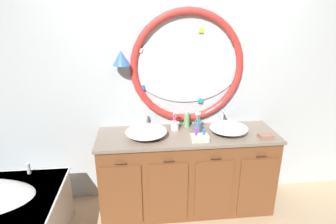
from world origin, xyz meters
TOP-DOWN VIEW (x-y plane):
  - ground_plane at (0.00, 0.00)m, footprint 14.00×14.00m
  - back_wall_assembly at (0.00, 0.58)m, footprint 6.40×0.26m
  - vanity_counter at (0.05, 0.27)m, footprint 1.80×0.59m
  - sink_basin_left at (-0.36, 0.25)m, footprint 0.40×0.40m
  - sink_basin_right at (0.46, 0.25)m, footprint 0.38×0.38m
  - faucet_set_left at (-0.36, 0.47)m, footprint 0.21×0.14m
  - faucet_set_right at (0.46, 0.47)m, footprint 0.20×0.11m
  - toothbrush_holder_left at (-0.06, 0.40)m, footprint 0.09×0.09m
  - toothbrush_holder_right at (0.16, 0.31)m, footprint 0.09×0.09m
  - soap_dispenser at (0.08, 0.46)m, footprint 0.06×0.07m
  - folded_hand_towel at (0.79, 0.11)m, footprint 0.14×0.11m
  - toiletry_basket at (0.14, 0.11)m, footprint 0.17×0.10m

SIDE VIEW (x-z plane):
  - ground_plane at x=0.00m, z-range 0.00..0.00m
  - vanity_counter at x=0.05m, z-range 0.00..0.86m
  - folded_hand_towel at x=0.79m, z-range 0.86..0.89m
  - toiletry_basket at x=0.14m, z-range 0.83..0.96m
  - toothbrush_holder_left at x=-0.06m, z-range 0.81..1.01m
  - sink_basin_left at x=-0.36m, z-range 0.86..0.97m
  - sink_basin_right at x=0.46m, z-range 0.86..0.97m
  - toothbrush_holder_right at x=0.16m, z-range 0.81..1.03m
  - faucet_set_left at x=-0.36m, z-range 0.84..1.01m
  - faucet_set_right at x=0.46m, z-range 0.84..1.01m
  - soap_dispenser at x=0.08m, z-range 0.85..1.03m
  - back_wall_assembly at x=0.00m, z-range 0.02..2.62m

